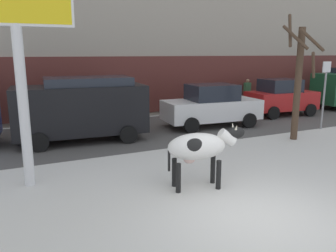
{
  "coord_description": "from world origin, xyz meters",
  "views": [
    {
      "loc": [
        -4.28,
        -4.76,
        3.16
      ],
      "look_at": [
        -0.2,
        3.85,
        1.1
      ],
      "focal_mm": 36.19,
      "sensor_mm": 36.0,
      "label": 1
    }
  ],
  "objects_px": {
    "car_white_sedan": "(212,106)",
    "pedestrian_near_billboard": "(247,94)",
    "cow_holstein": "(199,147)",
    "car_red_hatchback": "(281,97)",
    "car_black_van": "(81,107)",
    "bare_tree_left_lot": "(299,77)",
    "street_sign": "(325,90)"
  },
  "relations": [
    {
      "from": "car_white_sedan",
      "to": "pedestrian_near_billboard",
      "type": "bearing_deg",
      "value": 35.12
    },
    {
      "from": "cow_holstein",
      "to": "car_red_hatchback",
      "type": "distance_m",
      "value": 10.95
    },
    {
      "from": "car_red_hatchback",
      "to": "car_black_van",
      "type": "bearing_deg",
      "value": -174.89
    },
    {
      "from": "cow_holstein",
      "to": "car_white_sedan",
      "type": "bearing_deg",
      "value": 55.13
    },
    {
      "from": "car_white_sedan",
      "to": "pedestrian_near_billboard",
      "type": "height_order",
      "value": "car_white_sedan"
    },
    {
      "from": "car_red_hatchback",
      "to": "bare_tree_left_lot",
      "type": "bearing_deg",
      "value": -127.8
    },
    {
      "from": "car_black_van",
      "to": "street_sign",
      "type": "distance_m",
      "value": 9.82
    },
    {
      "from": "car_black_van",
      "to": "street_sign",
      "type": "relative_size",
      "value": 1.68
    },
    {
      "from": "car_red_hatchback",
      "to": "bare_tree_left_lot",
      "type": "distance_m",
      "value": 5.38
    },
    {
      "from": "car_white_sedan",
      "to": "car_red_hatchback",
      "type": "xyz_separation_m",
      "value": [
        4.72,
        0.79,
        0.02
      ]
    },
    {
      "from": "car_black_van",
      "to": "car_white_sedan",
      "type": "bearing_deg",
      "value": 1.39
    },
    {
      "from": "bare_tree_left_lot",
      "to": "pedestrian_near_billboard",
      "type": "bearing_deg",
      "value": 66.39
    },
    {
      "from": "cow_holstein",
      "to": "car_white_sedan",
      "type": "distance_m",
      "value": 7.06
    },
    {
      "from": "cow_holstein",
      "to": "car_red_hatchback",
      "type": "xyz_separation_m",
      "value": [
        8.76,
        6.58,
        -0.07
      ]
    },
    {
      "from": "cow_holstein",
      "to": "pedestrian_near_billboard",
      "type": "xyz_separation_m",
      "value": [
        8.34,
        8.82,
        -0.12
      ]
    },
    {
      "from": "cow_holstein",
      "to": "car_white_sedan",
      "type": "height_order",
      "value": "car_white_sedan"
    },
    {
      "from": "car_black_van",
      "to": "car_red_hatchback",
      "type": "distance_m",
      "value": 10.39
    },
    {
      "from": "car_black_van",
      "to": "pedestrian_near_billboard",
      "type": "distance_m",
      "value": 10.43
    },
    {
      "from": "car_white_sedan",
      "to": "street_sign",
      "type": "distance_m",
      "value": 4.69
    },
    {
      "from": "car_black_van",
      "to": "car_red_hatchback",
      "type": "xyz_separation_m",
      "value": [
        10.34,
        0.93,
        -0.32
      ]
    },
    {
      "from": "car_white_sedan",
      "to": "pedestrian_near_billboard",
      "type": "relative_size",
      "value": 2.5
    },
    {
      "from": "car_black_van",
      "to": "car_white_sedan",
      "type": "height_order",
      "value": "car_black_van"
    },
    {
      "from": "car_red_hatchback",
      "to": "pedestrian_near_billboard",
      "type": "distance_m",
      "value": 2.28
    },
    {
      "from": "bare_tree_left_lot",
      "to": "cow_holstein",
      "type": "bearing_deg",
      "value": -156.02
    },
    {
      "from": "car_black_van",
      "to": "bare_tree_left_lot",
      "type": "bearing_deg",
      "value": -23.95
    },
    {
      "from": "car_white_sedan",
      "to": "car_black_van",
      "type": "bearing_deg",
      "value": -178.61
    },
    {
      "from": "car_black_van",
      "to": "car_white_sedan",
      "type": "xyz_separation_m",
      "value": [
        5.63,
        0.14,
        -0.33
      ]
    },
    {
      "from": "cow_holstein",
      "to": "street_sign",
      "type": "bearing_deg",
      "value": 22.56
    },
    {
      "from": "car_red_hatchback",
      "to": "pedestrian_near_billboard",
      "type": "relative_size",
      "value": 2.09
    },
    {
      "from": "bare_tree_left_lot",
      "to": "car_black_van",
      "type": "bearing_deg",
      "value": 156.05
    },
    {
      "from": "cow_holstein",
      "to": "car_red_hatchback",
      "type": "bearing_deg",
      "value": 36.94
    },
    {
      "from": "pedestrian_near_billboard",
      "to": "car_red_hatchback",
      "type": "bearing_deg",
      "value": -79.59
    }
  ]
}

